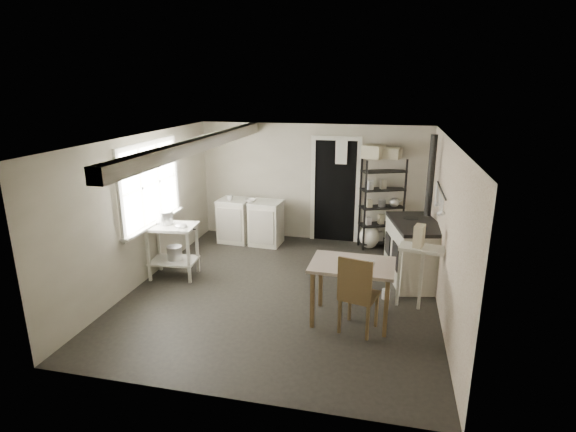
% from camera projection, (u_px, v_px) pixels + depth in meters
% --- Properties ---
extents(floor, '(5.00, 5.00, 0.00)m').
position_uv_depth(floor, '(284.00, 291.00, 6.83)').
color(floor, black).
rests_on(floor, ground).
extents(ceiling, '(5.00, 5.00, 0.00)m').
position_uv_depth(ceiling, '(283.00, 139.00, 6.18)').
color(ceiling, white).
rests_on(ceiling, wall_back).
extents(wall_back, '(4.50, 0.02, 2.30)m').
position_uv_depth(wall_back, '(313.00, 183.00, 8.85)').
color(wall_back, '#B8B19D').
rests_on(wall_back, ground).
extents(wall_front, '(4.50, 0.02, 2.30)m').
position_uv_depth(wall_front, '(221.00, 294.00, 4.17)').
color(wall_front, '#B8B19D').
rests_on(wall_front, ground).
extents(wall_left, '(0.02, 5.00, 2.30)m').
position_uv_depth(wall_left, '(143.00, 209.00, 6.98)').
color(wall_left, '#B8B19D').
rests_on(wall_left, ground).
extents(wall_right, '(0.02, 5.00, 2.30)m').
position_uv_depth(wall_right, '(446.00, 229.00, 6.03)').
color(wall_right, '#B8B19D').
rests_on(wall_right, ground).
extents(window, '(0.12, 1.76, 1.28)m').
position_uv_depth(window, '(149.00, 185.00, 7.07)').
color(window, silver).
rests_on(window, wall_left).
extents(doorway, '(0.96, 0.10, 2.08)m').
position_uv_depth(doorway, '(335.00, 192.00, 8.76)').
color(doorway, silver).
rests_on(doorway, ground).
extents(ceiling_beam, '(0.18, 5.00, 0.18)m').
position_uv_depth(ceiling_beam, '(202.00, 143.00, 6.46)').
color(ceiling_beam, silver).
rests_on(ceiling_beam, ceiling).
extents(wallpaper_panel, '(0.01, 5.00, 2.30)m').
position_uv_depth(wallpaper_panel, '(445.00, 229.00, 6.03)').
color(wallpaper_panel, beige).
rests_on(wallpaper_panel, wall_right).
extents(utensil_rail, '(0.06, 1.20, 0.44)m').
position_uv_depth(utensil_rail, '(440.00, 190.00, 6.49)').
color(utensil_rail, silver).
rests_on(utensil_rail, wall_right).
extents(prep_table, '(0.82, 0.62, 0.87)m').
position_uv_depth(prep_table, '(173.00, 253.00, 7.24)').
color(prep_table, silver).
rests_on(prep_table, ground).
extents(stockpot, '(0.31, 0.31, 0.28)m').
position_uv_depth(stockpot, '(165.00, 220.00, 7.17)').
color(stockpot, silver).
rests_on(stockpot, prep_table).
extents(saucepan, '(0.23, 0.23, 0.10)m').
position_uv_depth(saucepan, '(181.00, 228.00, 7.03)').
color(saucepan, silver).
rests_on(saucepan, prep_table).
extents(bucket, '(0.30, 0.30, 0.26)m').
position_uv_depth(bucket, '(175.00, 254.00, 7.24)').
color(bucket, silver).
rests_on(bucket, prep_table).
extents(base_cabinets, '(1.33, 0.63, 0.86)m').
position_uv_depth(base_cabinets, '(250.00, 220.00, 8.80)').
color(base_cabinets, beige).
rests_on(base_cabinets, ground).
extents(mixing_bowl, '(0.31, 0.31, 0.06)m').
position_uv_depth(mixing_bowl, '(250.00, 197.00, 8.57)').
color(mixing_bowl, silver).
rests_on(mixing_bowl, base_cabinets).
extents(counter_cup, '(0.14, 0.14, 0.10)m').
position_uv_depth(counter_cup, '(230.00, 195.00, 8.67)').
color(counter_cup, silver).
rests_on(counter_cup, base_cabinets).
extents(shelf_rack, '(0.87, 0.61, 1.71)m').
position_uv_depth(shelf_rack, '(382.00, 199.00, 8.43)').
color(shelf_rack, black).
rests_on(shelf_rack, ground).
extents(shelf_jar, '(0.10, 0.10, 0.19)m').
position_uv_depth(shelf_jar, '(367.00, 176.00, 8.40)').
color(shelf_jar, silver).
rests_on(shelf_jar, shelf_rack).
extents(storage_box_a, '(0.44, 0.42, 0.24)m').
position_uv_depth(storage_box_a, '(374.00, 142.00, 8.18)').
color(storage_box_a, beige).
rests_on(storage_box_a, shelf_rack).
extents(storage_box_b, '(0.37, 0.35, 0.19)m').
position_uv_depth(storage_box_b, '(393.00, 143.00, 8.16)').
color(storage_box_b, beige).
rests_on(storage_box_b, shelf_rack).
extents(stove, '(0.93, 1.35, 0.97)m').
position_uv_depth(stove, '(413.00, 254.00, 7.08)').
color(stove, beige).
rests_on(stove, ground).
extents(stovepipe, '(0.15, 0.15, 1.53)m').
position_uv_depth(stovepipe, '(431.00, 178.00, 7.12)').
color(stovepipe, black).
rests_on(stovepipe, stove).
extents(side_ledge, '(0.64, 0.42, 0.92)m').
position_uv_depth(side_ledge, '(419.00, 280.00, 6.17)').
color(side_ledge, silver).
rests_on(side_ledge, ground).
extents(oats_box, '(0.17, 0.22, 0.30)m').
position_uv_depth(oats_box, '(419.00, 240.00, 6.02)').
color(oats_box, beige).
rests_on(oats_box, side_ledge).
extents(work_table, '(1.09, 0.78, 0.81)m').
position_uv_depth(work_table, '(351.00, 294.00, 5.87)').
color(work_table, '#C0B2A4').
rests_on(work_table, ground).
extents(table_cup, '(0.13, 0.13, 0.10)m').
position_uv_depth(table_cup, '(371.00, 269.00, 5.60)').
color(table_cup, silver).
rests_on(table_cup, work_table).
extents(chair, '(0.53, 0.54, 1.04)m').
position_uv_depth(chair, '(359.00, 295.00, 5.61)').
color(chair, brown).
rests_on(chair, ground).
extents(flour_sack, '(0.40, 0.35, 0.45)m').
position_uv_depth(flour_sack, '(369.00, 236.00, 8.54)').
color(flour_sack, white).
rests_on(flour_sack, ground).
extents(floor_crock, '(0.14, 0.14, 0.15)m').
position_uv_depth(floor_crock, '(386.00, 294.00, 6.56)').
color(floor_crock, silver).
rests_on(floor_crock, ground).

